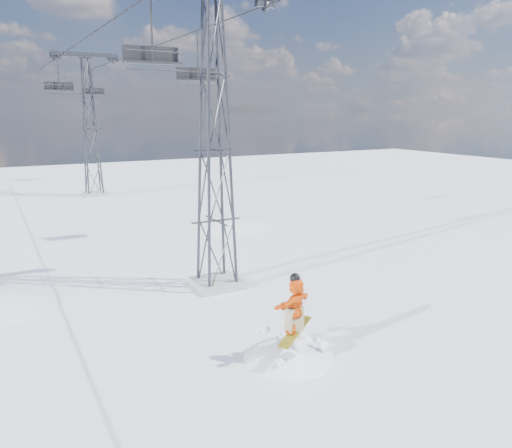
% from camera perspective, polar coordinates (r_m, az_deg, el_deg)
% --- Properties ---
extents(ground, '(120.00, 120.00, 0.00)m').
position_cam_1_polar(ground, '(13.77, 6.69, -17.78)').
color(ground, white).
rests_on(ground, ground).
extents(snow_terrain, '(39.00, 37.00, 22.00)m').
position_cam_1_polar(snow_terrain, '(35.10, -22.30, -16.36)').
color(snow_terrain, white).
rests_on(snow_terrain, ground).
extents(lift_tower_near, '(5.20, 1.80, 11.43)m').
position_cam_1_polar(lift_tower_near, '(19.29, -4.74, 8.29)').
color(lift_tower_near, '#999999').
rests_on(lift_tower_near, ground).
extents(lift_tower_far, '(5.20, 1.80, 11.43)m').
position_cam_1_polar(lift_tower_far, '(43.33, -18.42, 10.23)').
color(lift_tower_far, '#999999').
rests_on(lift_tower_far, ground).
extents(haul_cables, '(4.46, 51.00, 0.06)m').
position_cam_1_polar(haul_cables, '(30.36, -14.29, 19.80)').
color(haul_cables, black).
rests_on(haul_cables, ground).
extents(snowboarder_jump, '(4.40, 4.40, 6.60)m').
position_cam_1_polar(snowboarder_jump, '(15.83, 3.70, -20.25)').
color(snowboarder_jump, white).
rests_on(snowboarder_jump, ground).
extents(lift_chair_near, '(2.02, 0.58, 2.51)m').
position_cam_1_polar(lift_chair_near, '(18.83, -11.78, 18.24)').
color(lift_chair_near, black).
rests_on(lift_chair_near, ground).
extents(lift_chair_mid, '(2.14, 0.62, 2.66)m').
position_cam_1_polar(lift_chair_mid, '(26.59, -6.69, 16.52)').
color(lift_chair_mid, black).
rests_on(lift_chair_mid, ground).
extents(lift_chair_far, '(2.15, 0.62, 2.66)m').
position_cam_1_polar(lift_chair_far, '(42.29, -21.58, 14.36)').
color(lift_chair_far, black).
rests_on(lift_chair_far, ground).
extents(lift_chair_extra, '(2.13, 0.61, 2.64)m').
position_cam_1_polar(lift_chair_extra, '(52.66, -18.10, 14.17)').
color(lift_chair_extra, black).
rests_on(lift_chair_extra, ground).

